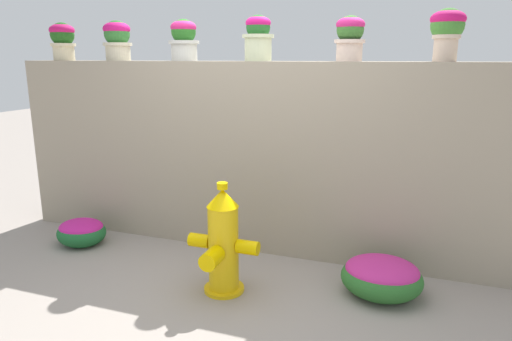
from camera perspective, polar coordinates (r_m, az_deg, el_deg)
The scene contains 11 objects.
ground_plane at distance 3.86m, azimuth -4.10°, elevation -14.34°, with size 24.00×24.00×0.00m, color gray.
stone_wall at distance 4.41m, azimuth 0.81°, elevation 1.66°, with size 5.15×0.40×1.78m, color gray.
potted_plant_0 at distance 5.44m, azimuth -22.67°, elevation 14.76°, with size 0.25×0.25×0.39m.
potted_plant_1 at distance 5.07m, azimuth -16.69°, elevation 15.34°, with size 0.29×0.29×0.39m.
potted_plant_2 at distance 4.62m, azimuth -8.87°, elevation 15.80°, with size 0.29×0.29×0.39m.
potted_plant_3 at distance 4.36m, azimuth 0.27°, elevation 16.20°, with size 0.29×0.29×0.41m.
potted_plant_4 at distance 4.16m, azimuth 11.48°, elevation 15.99°, with size 0.26×0.26×0.38m.
potted_plant_5 at distance 4.13m, azimuth 22.44°, elevation 15.86°, with size 0.27×0.27×0.41m.
fire_hydrant at distance 3.66m, azimuth -4.11°, elevation -8.97°, with size 0.58×0.47×0.89m.
flower_bush_left at distance 3.83m, azimuth 15.19°, elevation -12.38°, with size 0.63×0.57×0.31m.
flower_bush_right at distance 4.95m, azimuth -20.66°, elevation -6.98°, with size 0.49×0.44×0.27m.
Camera 1 is at (1.40, -3.11, 1.82)m, focal length 32.56 mm.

